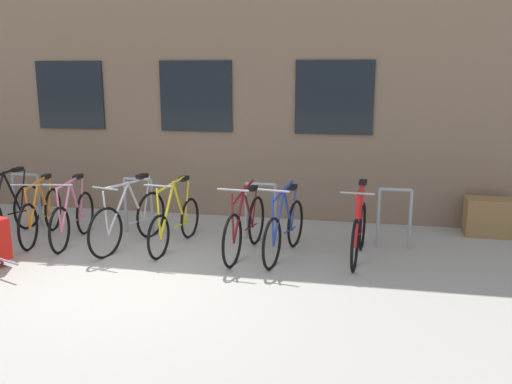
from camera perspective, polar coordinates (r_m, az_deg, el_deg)
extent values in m
plane|color=#9E998E|center=(7.25, -13.53, -8.59)|extent=(42.00, 42.00, 0.00)
cube|color=#7A604C|center=(13.13, -1.62, 12.29)|extent=(28.00, 6.96, 5.05)
cube|color=black|center=(10.73, -18.77, 9.52)|extent=(1.30, 0.04, 1.22)
cube|color=black|center=(9.76, -6.28, 9.86)|extent=(1.30, 0.04, 1.22)
cube|color=black|center=(9.32, 8.14, 9.70)|extent=(1.30, 0.04, 1.22)
cylinder|color=gray|center=(10.10, -23.79, -0.75)|extent=(0.05, 0.05, 0.88)
cylinder|color=gray|center=(9.85, -21.62, -0.88)|extent=(0.05, 0.05, 0.88)
cylinder|color=gray|center=(9.89, -22.93, 1.67)|extent=(0.46, 0.05, 0.05)
cylinder|color=gray|center=(9.11, -13.42, -1.36)|extent=(0.05, 0.05, 0.88)
cylinder|color=gray|center=(8.93, -10.76, -1.51)|extent=(0.05, 0.05, 0.88)
cylinder|color=gray|center=(8.92, -12.23, 1.31)|extent=(0.46, 0.05, 0.05)
cylinder|color=gray|center=(8.48, -1.03, -2.04)|extent=(0.05, 0.05, 0.88)
cylinder|color=gray|center=(8.40, 2.01, -2.19)|extent=(0.05, 0.05, 0.88)
cylinder|color=gray|center=(8.33, 0.49, 0.82)|extent=(0.46, 0.05, 0.05)
cylinder|color=gray|center=(8.30, 12.61, -2.67)|extent=(0.05, 0.05, 0.88)
cylinder|color=gray|center=(8.32, 15.75, -2.79)|extent=(0.05, 0.05, 0.88)
cylinder|color=gray|center=(8.20, 14.34, 0.24)|extent=(0.46, 0.05, 0.05)
torus|color=black|center=(8.79, -10.88, -2.36)|extent=(0.21, 0.73, 0.74)
torus|color=black|center=(7.97, -15.39, -4.13)|extent=(0.21, 0.73, 0.74)
cylinder|color=#B7B7BC|center=(8.12, -14.17, -1.76)|extent=(0.16, 0.51, 0.67)
cylinder|color=#B7B7BC|center=(8.44, -12.38, -1.03)|extent=(0.13, 0.39, 0.70)
cylinder|color=#B7B7BC|center=(8.18, -13.51, 0.82)|extent=(0.23, 0.84, 0.07)
cylinder|color=#B7B7BC|center=(8.59, -11.92, -2.94)|extent=(0.15, 0.53, 0.08)
cylinder|color=#B7B7BC|center=(8.65, -11.31, -0.49)|extent=(0.07, 0.20, 0.63)
cylinder|color=#B7B7BC|center=(7.91, -15.40, -2.01)|extent=(0.05, 0.08, 0.60)
cube|color=black|center=(8.51, -11.76, 1.64)|extent=(0.14, 0.22, 0.06)
cylinder|color=gray|center=(7.86, -15.42, 0.35)|extent=(0.43, 0.13, 0.03)
torus|color=black|center=(9.24, -17.36, -2.11)|extent=(0.13, 0.70, 0.70)
torus|color=black|center=(8.38, -19.76, -3.77)|extent=(0.13, 0.70, 0.70)
cylinder|color=pink|center=(8.54, -19.19, -1.42)|extent=(0.09, 0.47, 0.69)
cylinder|color=pink|center=(8.88, -18.25, -0.92)|extent=(0.08, 0.34, 0.67)
cylinder|color=pink|center=(8.61, -18.94, 0.93)|extent=(0.13, 0.74, 0.06)
cylinder|color=pink|center=(9.03, -17.91, -2.65)|extent=(0.09, 0.49, 0.07)
cylinder|color=pink|center=(9.09, -17.69, -0.41)|extent=(0.05, 0.20, 0.61)
cylinder|color=pink|center=(8.32, -19.85, -1.66)|extent=(0.04, 0.08, 0.63)
cube|color=black|center=(8.95, -18.04, 1.53)|extent=(0.12, 0.21, 0.06)
cylinder|color=gray|center=(8.27, -19.95, 0.68)|extent=(0.44, 0.08, 0.03)
torus|color=black|center=(8.21, 11.00, -3.51)|extent=(0.10, 0.71, 0.71)
torus|color=black|center=(7.31, 10.24, -5.49)|extent=(0.10, 0.71, 0.71)
cylinder|color=red|center=(7.47, 10.56, -2.67)|extent=(0.08, 0.46, 0.73)
cylinder|color=red|center=(7.82, 10.85, -1.99)|extent=(0.07, 0.33, 0.73)
cylinder|color=red|center=(7.53, 10.79, 0.24)|extent=(0.10, 0.72, 0.04)
cylinder|color=red|center=(7.99, 10.82, -4.14)|extent=(0.07, 0.48, 0.07)
cylinder|color=red|center=(8.04, 11.03, -1.41)|extent=(0.04, 0.20, 0.67)
cylinder|color=red|center=(7.24, 10.36, -2.95)|extent=(0.03, 0.08, 0.66)
cube|color=black|center=(7.88, 11.07, 1.00)|extent=(0.12, 0.21, 0.06)
cylinder|color=gray|center=(7.18, 10.49, -0.13)|extent=(0.44, 0.07, 0.03)
torus|color=black|center=(8.32, 0.04, -2.97)|extent=(0.12, 0.74, 0.74)
torus|color=black|center=(7.34, -2.49, -5.10)|extent=(0.12, 0.74, 0.74)
cylinder|color=maroon|center=(7.52, -1.75, -2.27)|extent=(0.09, 0.52, 0.73)
cylinder|color=maroon|center=(7.93, -0.74, -2.05)|extent=(0.08, 0.39, 0.58)
cylinder|color=maroon|center=(7.62, -1.32, 0.08)|extent=(0.13, 0.85, 0.18)
cylinder|color=maroon|center=(8.08, -0.54, -3.64)|extent=(0.08, 0.54, 0.08)
cylinder|color=maroon|center=(8.17, -0.15, -1.42)|extent=(0.05, 0.20, 0.51)
cylinder|color=maroon|center=(7.27, -2.44, -2.58)|extent=(0.04, 0.08, 0.66)
cube|color=black|center=(8.03, -0.35, 0.39)|extent=(0.12, 0.21, 0.06)
cylinder|color=gray|center=(7.21, -2.40, 0.21)|extent=(0.44, 0.07, 0.03)
torus|color=black|center=(9.62, -20.37, -1.73)|extent=(0.19, 0.70, 0.71)
torus|color=black|center=(8.68, -22.63, -3.39)|extent=(0.19, 0.70, 0.71)
cylinder|color=orange|center=(8.87, -22.10, -1.23)|extent=(0.14, 0.50, 0.66)
cylinder|color=orange|center=(9.25, -21.20, -0.73)|extent=(0.11, 0.37, 0.63)
cylinder|color=orange|center=(8.97, -21.87, 0.92)|extent=(0.20, 0.80, 0.07)
cylinder|color=orange|center=(9.39, -20.88, -2.26)|extent=(0.13, 0.52, 0.07)
cylinder|color=orange|center=(9.48, -20.67, -0.22)|extent=(0.07, 0.20, 0.56)
cylinder|color=orange|center=(8.63, -22.73, -1.47)|extent=(0.04, 0.08, 0.59)
cube|color=black|center=(9.34, -21.00, 1.51)|extent=(0.14, 0.22, 0.06)
cylinder|color=gray|center=(8.59, -22.85, 0.67)|extent=(0.44, 0.12, 0.03)
torus|color=black|center=(9.87, -22.63, -1.43)|extent=(0.05, 0.76, 0.76)
cylinder|color=black|center=(9.53, -23.96, -0.22)|extent=(0.04, 0.37, 0.70)
cylinder|color=black|center=(9.28, -24.99, 1.70)|extent=(0.05, 0.81, 0.09)
cylinder|color=black|center=(9.67, -23.48, -1.93)|extent=(0.03, 0.52, 0.08)
cylinder|color=black|center=(9.73, -23.09, 0.26)|extent=(0.03, 0.20, 0.64)
cube|color=black|center=(9.60, -23.57, 2.16)|extent=(0.10, 0.20, 0.06)
torus|color=black|center=(8.22, 4.11, -3.31)|extent=(0.16, 0.71, 0.71)
torus|color=black|center=(7.27, 1.67, -5.39)|extent=(0.16, 0.71, 0.71)
cylinder|color=#233893|center=(7.44, 2.42, -2.46)|extent=(0.12, 0.50, 0.75)
cylinder|color=#233893|center=(7.83, 3.38, -2.15)|extent=(0.10, 0.37, 0.63)
cylinder|color=#233893|center=(7.52, 2.87, 0.11)|extent=(0.18, 0.81, 0.15)
cylinder|color=#233893|center=(7.98, 3.56, -3.96)|extent=(0.11, 0.52, 0.07)
cylinder|color=#233893|center=(8.06, 3.96, -1.54)|extent=(0.06, 0.20, 0.57)
cylinder|color=#233893|center=(7.19, 1.75, -2.77)|extent=(0.04, 0.08, 0.68)
cube|color=black|center=(7.91, 3.79, 0.51)|extent=(0.13, 0.21, 0.06)
cylinder|color=gray|center=(7.13, 1.84, 0.14)|extent=(0.44, 0.10, 0.03)
torus|color=black|center=(8.68, -6.90, -2.73)|extent=(0.11, 0.64, 0.64)
torus|color=black|center=(7.77, -10.10, -4.65)|extent=(0.11, 0.64, 0.64)
cylinder|color=yellow|center=(7.93, -9.23, -1.84)|extent=(0.09, 0.51, 0.76)
cylinder|color=yellow|center=(8.30, -7.95, -1.35)|extent=(0.08, 0.38, 0.70)
cylinder|color=yellow|center=(8.01, -8.76, 0.83)|extent=(0.12, 0.83, 0.09)
cylinder|color=yellow|center=(8.46, -7.63, -3.32)|extent=(0.08, 0.53, 0.07)
cylinder|color=yellow|center=(8.53, -7.20, -0.80)|extent=(0.05, 0.20, 0.65)
cylinder|color=yellow|center=(7.70, -10.11, -2.14)|extent=(0.04, 0.08, 0.69)
cube|color=black|center=(8.37, -7.52, 1.40)|extent=(0.12, 0.21, 0.06)
cylinder|color=gray|center=(7.64, -10.13, 0.63)|extent=(0.44, 0.07, 0.03)
cylinder|color=gray|center=(7.69, -24.72, -6.49)|extent=(0.52, 0.23, 0.03)
cube|color=olive|center=(9.45, 22.98, -2.40)|extent=(0.70, 0.44, 0.60)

